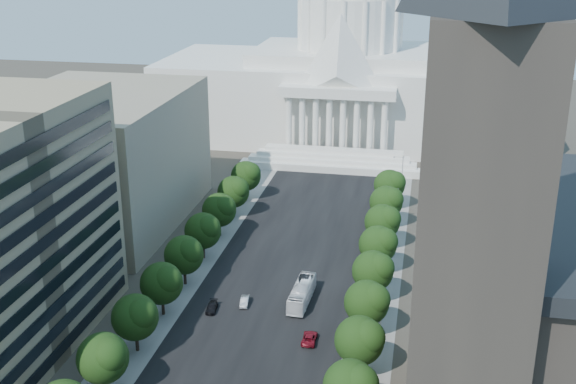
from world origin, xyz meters
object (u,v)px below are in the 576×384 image
Objects in this scene: car_red at (309,338)px; car_silver at (245,301)px; car_dark_b at (212,307)px; city_bus at (302,293)px.

car_silver is at bearing -37.58° from car_red.
city_bus reaches higher than car_dark_b.
car_red reaches higher than car_silver.
city_bus is at bearing -75.53° from car_red.
city_bus is (10.09, 2.99, 1.11)m from car_silver.
car_dark_b is (-5.24, -3.26, -0.04)m from car_silver.
car_dark_b is (-18.99, 6.93, -0.06)m from car_red.
car_silver is 6.18m from car_dark_b.
car_silver is 17.11m from car_red.
car_silver reaches higher than car_dark_b.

